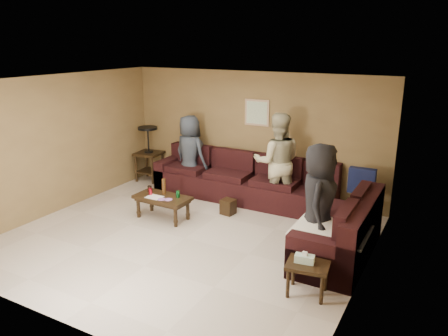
% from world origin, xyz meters
% --- Properties ---
extents(room, '(5.60, 5.50, 2.50)m').
position_xyz_m(room, '(0.00, 0.00, 1.66)').
color(room, '#BEB0A1').
rests_on(room, ground).
extents(sectional_sofa, '(4.65, 2.90, 0.97)m').
position_xyz_m(sectional_sofa, '(0.81, 1.52, 0.33)').
color(sectional_sofa, black).
rests_on(sectional_sofa, ground).
extents(coffee_table, '(1.02, 0.53, 0.70)m').
position_xyz_m(coffee_table, '(-0.81, 0.50, 0.36)').
color(coffee_table, black).
rests_on(coffee_table, ground).
extents(end_table_left, '(0.58, 0.58, 1.23)m').
position_xyz_m(end_table_left, '(-2.40, 2.17, 0.64)').
color(end_table_left, black).
rests_on(end_table_left, ground).
extents(side_table_right, '(0.57, 0.49, 0.57)m').
position_xyz_m(side_table_right, '(2.23, -0.61, 0.37)').
color(side_table_right, black).
rests_on(side_table_right, ground).
extents(waste_bin, '(0.26, 0.26, 0.28)m').
position_xyz_m(waste_bin, '(0.12, 1.24, 0.14)').
color(waste_bin, black).
rests_on(waste_bin, ground).
extents(wall_art, '(0.52, 0.04, 0.52)m').
position_xyz_m(wall_art, '(0.10, 2.48, 1.70)').
color(wall_art, tan).
rests_on(wall_art, ground).
extents(person_left, '(0.88, 0.66, 1.61)m').
position_xyz_m(person_left, '(-1.20, 2.02, 0.80)').
color(person_left, '#2F3641').
rests_on(person_left, ground).
extents(person_middle, '(1.10, 1.01, 1.83)m').
position_xyz_m(person_middle, '(0.78, 1.91, 0.92)').
color(person_middle, tan).
rests_on(person_middle, ground).
extents(person_right, '(0.69, 0.92, 1.71)m').
position_xyz_m(person_right, '(2.03, 0.43, 0.86)').
color(person_right, black).
rests_on(person_right, ground).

